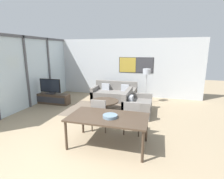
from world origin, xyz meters
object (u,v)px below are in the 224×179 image
at_px(sofa_main, 115,94).
at_px(dining_table, 108,119).
at_px(dining_chair_left, 100,114).
at_px(tv_console, 51,99).
at_px(dining_chair_centre, 132,116).
at_px(floor_lamp, 147,75).
at_px(sofa_side, 136,106).
at_px(fruit_bowl, 110,116).
at_px(television, 50,87).
at_px(coffee_table, 104,103).

xyz_separation_m(sofa_main, dining_table, (0.87, -3.86, 0.40)).
bearing_deg(dining_table, dining_chair_left, 123.20).
relative_size(tv_console, dining_chair_left, 1.77).
height_order(sofa_main, dining_chair_centre, dining_chair_centre).
relative_size(tv_console, floor_lamp, 1.11).
bearing_deg(dining_chair_left, sofa_main, 97.40).
bearing_deg(sofa_side, sofa_main, 38.72).
bearing_deg(tv_console, sofa_main, 27.12).
bearing_deg(dining_chair_left, dining_table, -56.80).
height_order(dining_table, dining_chair_centre, dining_chair_centre).
bearing_deg(fruit_bowl, dining_chair_left, 124.72).
bearing_deg(television, dining_table, -37.55).
relative_size(coffee_table, floor_lamp, 0.72).
distance_m(television, dining_chair_centre, 4.25).
xyz_separation_m(television, sofa_side, (3.68, -0.20, -0.47)).
xyz_separation_m(dining_table, dining_chair_left, (-0.46, 0.70, -0.17)).
xyz_separation_m(television, sofa_main, (2.49, 1.28, -0.47)).
distance_m(television, sofa_main, 2.84).
bearing_deg(coffee_table, fruit_bowl, -68.85).
bearing_deg(tv_console, sofa_side, -3.12).
bearing_deg(sofa_main, dining_chair_centre, -67.05).
distance_m(coffee_table, dining_chair_centre, 2.10).
height_order(sofa_main, dining_table, sofa_main).
xyz_separation_m(tv_console, sofa_side, (3.68, -0.20, 0.06)).
xyz_separation_m(tv_console, sofa_main, (2.49, 1.28, 0.06)).
xyz_separation_m(tv_console, coffee_table, (2.49, -0.23, 0.07)).
bearing_deg(floor_lamp, dining_chair_left, -108.57).
bearing_deg(television, sofa_side, -3.13).
height_order(sofa_side, dining_table, sofa_side).
height_order(tv_console, dining_chair_centre, dining_chair_centre).
height_order(dining_chair_centre, floor_lamp, floor_lamp).
height_order(dining_chair_left, dining_chair_centre, same).
xyz_separation_m(coffee_table, fruit_bowl, (0.93, -2.41, 0.49)).
distance_m(tv_console, floor_lamp, 4.21).
height_order(television, fruit_bowl, television).
bearing_deg(dining_chair_centre, coffee_table, 129.20).
bearing_deg(tv_console, floor_lamp, 16.28).
xyz_separation_m(sofa_side, dining_table, (-0.32, -2.38, 0.40)).
relative_size(dining_table, floor_lamp, 1.24).
distance_m(television, fruit_bowl, 4.33).
bearing_deg(sofa_main, dining_table, -77.34).
xyz_separation_m(sofa_main, dining_chair_centre, (1.32, -3.12, 0.24)).
bearing_deg(tv_console, coffee_table, -5.17).
xyz_separation_m(television, fruit_bowl, (3.43, -2.64, 0.03)).
xyz_separation_m(tv_console, dining_table, (3.36, -2.58, 0.46)).
xyz_separation_m(television, dining_table, (3.36, -2.58, -0.07)).
distance_m(sofa_main, sofa_side, 1.89).
bearing_deg(tv_console, television, 90.00).
height_order(dining_table, dining_chair_left, dining_chair_left).
relative_size(tv_console, sofa_side, 1.17).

